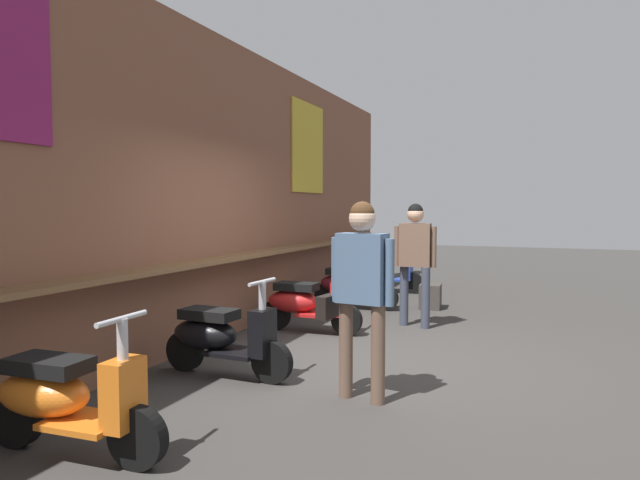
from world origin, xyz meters
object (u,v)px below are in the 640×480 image
Objects in this scene: scooter_red at (305,303)px; scooter_maroon at (351,285)px; scooter_black at (220,336)px; merchandise_crate at (430,296)px; scooter_orange at (63,398)px; scooter_blue at (383,272)px; shopper_browsing at (415,251)px; shopper_with_handbag at (360,279)px.

scooter_maroon is at bearing 88.55° from scooter_red.
merchandise_crate is at bearing 77.11° from scooter_black.
scooter_orange is 1.00× the size of scooter_red.
scooter_red is at bearing -91.63° from scooter_maroon.
scooter_blue is (1.96, 0.00, 0.00)m from scooter_maroon.
shopper_browsing is at bearing 32.78° from scooter_red.
scooter_orange is at bearing -32.79° from shopper_with_handbag.
scooter_orange is at bearing -89.65° from scooter_blue.
scooter_blue is 6.28m from shopper_with_handbag.
shopper_browsing reaches higher than scooter_blue.
scooter_red is 1.88m from scooter_maroon.
scooter_orange is at bearing -91.45° from scooter_red.
shopper_browsing is (-2.97, -1.27, 0.66)m from scooter_blue.
scooter_maroon is 4.42m from shopper_with_handbag.
scooter_blue is (3.84, 0.00, 0.00)m from scooter_red.
scooter_black is 0.83× the size of shopper_with_handbag.
scooter_orange is 5.88m from scooter_maroon.
scooter_orange is 5.07m from shopper_browsing.
scooter_blue is at bearing 88.55° from scooter_red.
scooter_red is at bearing -139.12° from shopper_with_handbag.
scooter_maroon is at bearing 87.32° from scooter_orange.
scooter_blue is at bearing 87.32° from scooter_orange.
scooter_blue is at bearing 92.27° from scooter_black.
scooter_maroon and scooter_blue have the same top height.
scooter_red is 2.66m from merchandise_crate.
scooter_blue is 3.40× the size of merchandise_crate.
merchandise_crate is (4.59, 0.28, -0.84)m from shopper_with_handbag.
scooter_black is at bearing -89.65° from scooter_blue.
scooter_black is (1.92, 0.00, 0.00)m from scooter_orange.
scooter_orange is 1.00× the size of scooter_maroon.
shopper_browsing is at bearing 72.66° from scooter_orange.
scooter_blue is (7.83, 0.00, 0.00)m from scooter_orange.
scooter_red is at bearing -89.65° from scooter_blue.
shopper_with_handbag reaches higher than scooter_orange.
scooter_black is at bearing 164.84° from merchandise_crate.
scooter_red is 0.83× the size of shopper_with_handbag.
shopper_browsing reaches higher than scooter_maroon.
scooter_black is 1.63m from shopper_with_handbag.
scooter_maroon is (1.88, -0.00, 0.00)m from scooter_red.
shopper_with_handbag is 4.12× the size of merchandise_crate.
scooter_blue is at bearing -159.00° from shopper_with_handbag.
shopper_with_handbag reaches higher than scooter_maroon.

